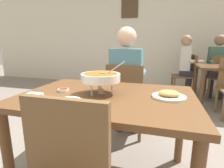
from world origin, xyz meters
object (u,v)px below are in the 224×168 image
object	(u,v)px
chair_bg_left	(220,75)
patron_bg_middle	(186,62)
chair_diner_main	(126,97)
appetizer_plate	(169,95)
patron_bg_left	(218,63)
rice_plate	(71,103)
dining_table_main	(107,107)
chair_bg_middle	(188,73)
sauce_dish	(63,90)
diner_main	(127,77)
curry_bowl	(101,77)

from	to	relation	value
chair_bg_left	patron_bg_middle	size ratio (longest dim) A/B	0.69
chair_diner_main	appetizer_plate	bearing A→B (deg)	-56.85
patron_bg_left	patron_bg_middle	xyz separation A→B (m)	(-0.60, 0.01, 0.00)
rice_plate	dining_table_main	bearing A→B (deg)	64.84
chair_diner_main	patron_bg_left	xyz separation A→B (m)	(1.50, 2.11, 0.24)
chair_bg_left	patron_bg_left	distance (m)	0.25
patron_bg_left	chair_bg_middle	bearing A→B (deg)	-178.80
appetizer_plate	sauce_dish	bearing A→B (deg)	-176.27
rice_plate	sauce_dish	distance (m)	0.37
chair_diner_main	dining_table_main	bearing A→B (deg)	-90.00
rice_plate	chair_bg_left	world-z (taller)	chair_bg_left
chair_bg_middle	patron_bg_left	distance (m)	0.61
rice_plate	chair_bg_left	size ratio (longest dim) A/B	0.27
appetizer_plate	diner_main	bearing A→B (deg)	121.96
sauce_dish	appetizer_plate	bearing A→B (deg)	3.73
sauce_dish	diner_main	bearing A→B (deg)	64.85
dining_table_main	appetizer_plate	bearing A→B (deg)	5.81
curry_bowl	appetizer_plate	world-z (taller)	curry_bowl
patron_bg_middle	curry_bowl	bearing A→B (deg)	-108.21
chair_diner_main	sauce_dish	size ratio (longest dim) A/B	10.00
curry_bowl	chair_bg_left	size ratio (longest dim) A/B	0.37
sauce_dish	patron_bg_left	bearing A→B (deg)	56.95
sauce_dish	patron_bg_left	distance (m)	3.42
diner_main	patron_bg_left	size ratio (longest dim) A/B	1.00
curry_bowl	rice_plate	distance (m)	0.34
diner_main	appetizer_plate	xyz separation A→B (m)	(0.46, -0.73, 0.02)
rice_plate	sauce_dish	size ratio (longest dim) A/B	2.67
diner_main	rice_plate	distance (m)	1.09
diner_main	sauce_dish	distance (m)	0.87
dining_table_main	chair_bg_left	bearing A→B (deg)	60.98
chair_bg_middle	patron_bg_left	bearing A→B (deg)	1.20
rice_plate	chair_bg_left	bearing A→B (deg)	61.35
chair_bg_left	patron_bg_middle	xyz separation A→B (m)	(-0.65, 0.09, 0.24)
dining_table_main	chair_bg_left	size ratio (longest dim) A/B	1.46
diner_main	chair_diner_main	bearing A→B (deg)	-90.00
diner_main	patron_bg_left	distance (m)	2.56
sauce_dish	chair_bg_middle	bearing A→B (deg)	65.44
chair_bg_middle	patron_bg_middle	size ratio (longest dim) A/B	0.69
chair_bg_left	chair_diner_main	bearing A→B (deg)	-127.15
patron_bg_left	sauce_dish	bearing A→B (deg)	-123.05
patron_bg_left	patron_bg_middle	bearing A→B (deg)	178.59
appetizer_plate	patron_bg_middle	distance (m)	2.86
sauce_dish	chair_bg_left	bearing A→B (deg)	55.57
curry_bowl	chair_bg_left	bearing A→B (deg)	60.14
diner_main	curry_bowl	distance (m)	0.78
appetizer_plate	chair_bg_left	bearing A→B (deg)	68.34
curry_bowl	chair_bg_left	xyz separation A→B (m)	(1.59, 2.78, -0.36)
rice_plate	patron_bg_middle	xyz separation A→B (m)	(1.04, 3.18, -0.02)
diner_main	sauce_dish	size ratio (longest dim) A/B	14.56
dining_table_main	appetizer_plate	xyz separation A→B (m)	(0.46, 0.05, 0.12)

